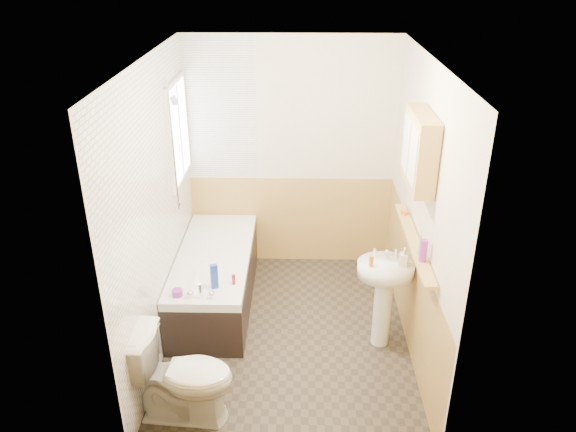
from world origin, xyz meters
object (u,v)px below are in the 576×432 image
(pine_shelf, at_px, (414,241))
(toilet, at_px, (182,376))
(bathtub, at_px, (215,277))
(sink, at_px, (384,286))
(medicine_cabinet, at_px, (420,150))

(pine_shelf, bearing_deg, toilet, -154.48)
(bathtub, height_order, toilet, toilet)
(bathtub, height_order, pine_shelf, pine_shelf)
(sink, bearing_deg, toilet, -160.46)
(sink, relative_size, pine_shelf, 0.67)
(bathtub, relative_size, toilet, 2.23)
(bathtub, xyz_separation_m, toilet, (-0.03, -1.51, 0.09))
(sink, distance_m, medicine_cabinet, 1.27)
(pine_shelf, bearing_deg, bathtub, 159.73)
(sink, xyz_separation_m, medicine_cabinet, (0.17, -0.02, 1.25))
(toilet, bearing_deg, sink, -55.65)
(toilet, relative_size, pine_shelf, 0.55)
(bathtub, distance_m, medicine_cabinet, 2.42)
(toilet, xyz_separation_m, pine_shelf, (1.80, 0.86, 0.69))
(toilet, distance_m, medicine_cabinet, 2.47)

